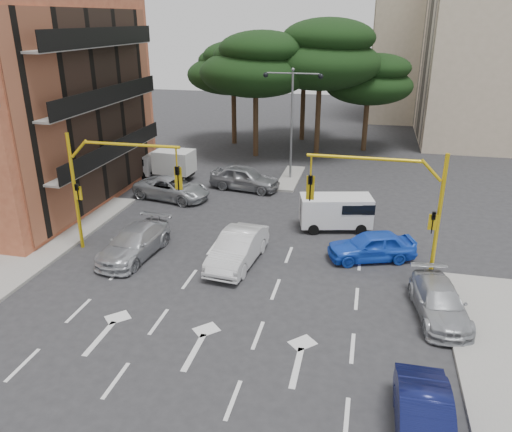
# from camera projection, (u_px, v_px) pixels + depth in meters

# --- Properties ---
(ground) EXTENTS (120.00, 120.00, 0.00)m
(ground) POSITION_uv_depth(u_px,v_px,m) (232.00, 284.00, 22.30)
(ground) COLOR #28282B
(ground) RESTS_ON ground
(median_strip) EXTENTS (1.40, 6.00, 0.15)m
(median_strip) POSITION_uv_depth(u_px,v_px,m) (290.00, 178.00, 36.75)
(median_strip) COLOR gray
(median_strip) RESTS_ON ground
(apartment_beige_far) EXTENTS (16.20, 12.15, 16.70)m
(apartment_beige_far) POSITION_uv_depth(u_px,v_px,m) (446.00, 43.00, 56.31)
(apartment_beige_far) COLOR #C8B596
(apartment_beige_far) RESTS_ON ground
(pine_left_near) EXTENTS (9.15, 9.15, 10.23)m
(pine_left_near) POSITION_uv_depth(u_px,v_px,m) (256.00, 64.00, 40.17)
(pine_left_near) COLOR #382616
(pine_left_near) RESTS_ON ground
(pine_center) EXTENTS (9.98, 9.98, 11.16)m
(pine_center) POSITION_uv_depth(u_px,v_px,m) (321.00, 54.00, 40.68)
(pine_center) COLOR #382616
(pine_center) RESTS_ON ground
(pine_left_far) EXTENTS (8.32, 8.32, 9.30)m
(pine_left_far) POSITION_uv_depth(u_px,v_px,m) (234.00, 68.00, 44.68)
(pine_left_far) COLOR #382616
(pine_left_far) RESTS_ON ground
(pine_right) EXTENTS (7.49, 7.49, 8.37)m
(pine_right) POSITION_uv_depth(u_px,v_px,m) (370.00, 79.00, 42.42)
(pine_right) COLOR #382616
(pine_right) RESTS_ON ground
(pine_back) EXTENTS (9.15, 9.15, 10.23)m
(pine_back) POSITION_uv_depth(u_px,v_px,m) (305.00, 58.00, 45.88)
(pine_back) COLOR #382616
(pine_back) RESTS_ON ground
(signal_mast_right) EXTENTS (5.79, 0.37, 6.00)m
(signal_mast_right) POSITION_uv_depth(u_px,v_px,m) (396.00, 199.00, 21.24)
(signal_mast_right) COLOR yellow
(signal_mast_right) RESTS_ON ground
(signal_mast_left) EXTENTS (5.79, 0.37, 6.00)m
(signal_mast_left) POSITION_uv_depth(u_px,v_px,m) (106.00, 178.00, 24.09)
(signal_mast_left) COLOR yellow
(signal_mast_left) RESTS_ON ground
(street_lamp_center) EXTENTS (4.16, 0.36, 7.77)m
(street_lamp_center) POSITION_uv_depth(u_px,v_px,m) (292.00, 105.00, 34.77)
(street_lamp_center) COLOR slate
(street_lamp_center) RESTS_ON median_strip
(car_white_hatch) EXTENTS (2.14, 4.97, 1.59)m
(car_white_hatch) POSITION_uv_depth(u_px,v_px,m) (238.00, 248.00, 23.89)
(car_white_hatch) COLOR silver
(car_white_hatch) RESTS_ON ground
(car_blue_compact) EXTENTS (4.58, 3.03, 1.45)m
(car_blue_compact) POSITION_uv_depth(u_px,v_px,m) (372.00, 246.00, 24.34)
(car_blue_compact) COLOR blue
(car_blue_compact) RESTS_ON ground
(car_silver_wagon) EXTENTS (2.45, 5.14, 1.45)m
(car_silver_wagon) POSITION_uv_depth(u_px,v_px,m) (134.00, 243.00, 24.69)
(car_silver_wagon) COLOR #AEB1B6
(car_silver_wagon) RESTS_ON ground
(car_silver_cross_a) EXTENTS (5.41, 3.29, 1.40)m
(car_silver_cross_a) POSITION_uv_depth(u_px,v_px,m) (172.00, 188.00, 32.57)
(car_silver_cross_a) COLOR #A2A6AA
(car_silver_cross_a) RESTS_ON ground
(car_silver_cross_b) EXTENTS (5.08, 2.70, 1.65)m
(car_silver_cross_b) POSITION_uv_depth(u_px,v_px,m) (245.00, 178.00, 34.32)
(car_silver_cross_b) COLOR gray
(car_silver_cross_b) RESTS_ON ground
(car_navy_parked) EXTENTS (1.54, 4.24, 1.39)m
(car_navy_parked) POSITION_uv_depth(u_px,v_px,m) (424.00, 421.00, 13.81)
(car_navy_parked) COLOR #0C1140
(car_navy_parked) RESTS_ON ground
(car_silver_parked) EXTENTS (2.41, 4.67, 1.30)m
(car_silver_parked) POSITION_uv_depth(u_px,v_px,m) (439.00, 302.00, 19.68)
(car_silver_parked) COLOR #A5A8AD
(car_silver_parked) RESTS_ON ground
(van_white) EXTENTS (4.22, 2.64, 1.95)m
(van_white) POSITION_uv_depth(u_px,v_px,m) (336.00, 212.00, 27.81)
(van_white) COLOR white
(van_white) RESTS_ON ground
(box_truck_a) EXTENTS (4.63, 2.23, 2.21)m
(box_truck_a) POSITION_uv_depth(u_px,v_px,m) (164.00, 164.00, 36.44)
(box_truck_a) COLOR silver
(box_truck_a) RESTS_ON ground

